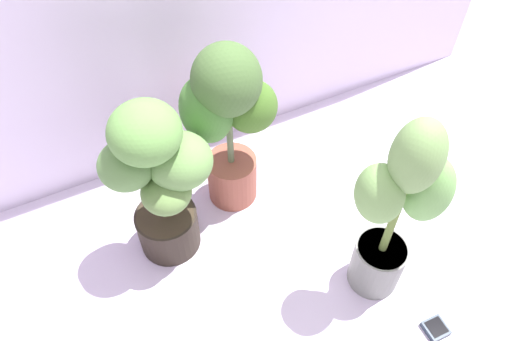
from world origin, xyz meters
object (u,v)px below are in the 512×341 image
at_px(potted_plant_back_center, 227,116).
at_px(potted_plant_back_left, 159,178).
at_px(potted_plant_front_right, 398,209).
at_px(hygrometer_box, 436,328).

bearing_deg(potted_plant_back_center, potted_plant_back_left, -158.31).
relative_size(potted_plant_front_right, potted_plant_back_left, 1.14).
bearing_deg(potted_plant_front_right, potted_plant_back_left, 141.65).
bearing_deg(potted_plant_back_left, potted_plant_back_center, 21.69).
bearing_deg(hygrometer_box, potted_plant_front_right, 108.77).
bearing_deg(potted_plant_front_right, potted_plant_back_center, 116.52).
distance_m(potted_plant_back_left, potted_plant_back_center, 0.35).
distance_m(potted_plant_front_right, potted_plant_back_left, 0.82).
bearing_deg(potted_plant_back_center, potted_plant_front_right, -63.48).
relative_size(potted_plant_front_right, potted_plant_back_center, 1.08).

